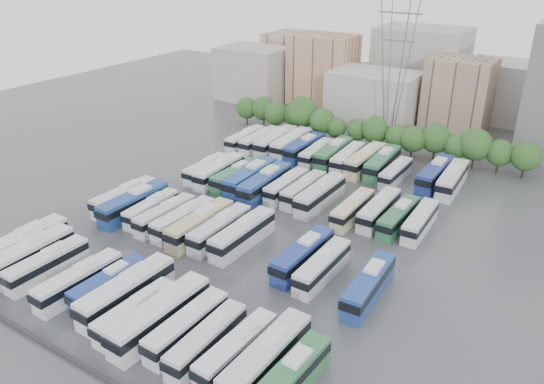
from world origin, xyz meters
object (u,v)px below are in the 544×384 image
Objects in this scene: bus_r2_s1 at (206,169)px; bus_r2_s13 at (420,221)px; bus_r2_s11 at (379,209)px; bus_r3_s13 at (452,179)px; bus_r1_s0 at (125,197)px; bus_r3_s5 at (317,153)px; bus_r2_s2 at (219,171)px; bus_r0_s7 at (136,312)px; bus_r0_s13 at (289,379)px; bus_r1_s13 at (369,285)px; bus_r1_s7 at (243,234)px; bus_r1_s2 at (151,209)px; bus_r0_s5 at (109,283)px; bus_r3_s1 at (260,140)px; bus_r3_s3 at (291,143)px; bus_r1_s4 at (184,219)px; bus_r0_s2 at (47,264)px; bus_r2_s8 at (320,194)px; bus_r0_s8 at (160,315)px; bus_r1_s3 at (165,215)px; bus_r2_s12 at (398,217)px; bus_r0_s10 at (207,340)px; bus_r1_s10 at (303,255)px; bus_r2_s10 at (352,209)px; bus_r0_s12 at (266,358)px; bus_r2_s7 at (304,189)px; bus_r3_s4 at (304,148)px; bus_r1_s1 at (134,203)px; bus_r3_s8 at (365,160)px; bus_r3_s6 at (333,153)px; bus_r0_s6 at (127,291)px; bus_r0_s11 at (237,349)px; bus_r0_s9 at (187,326)px; bus_r1_s6 at (220,229)px; bus_r3_s10 at (395,173)px; bus_r2_s4 at (251,178)px; electricity_pylon at (396,53)px; bus_r3_s2 at (276,141)px; bus_r0_s0 at (21,245)px; bus_r3_s7 at (348,158)px; bus_r0_s1 at (27,256)px.

bus_r2_s13 is at bearing 0.09° from bus_r2_s1.
bus_r2_s11 is 0.92× the size of bus_r3_s13.
bus_r3_s5 is at bearing 65.83° from bus_r1_s0.
bus_r0_s7 is at bearing -67.77° from bus_r2_s2.
bus_r0_s13 is 0.96× the size of bus_r1_s13.
bus_r1_s7 is 1.05× the size of bus_r2_s11.
bus_r1_s2 is at bearing -81.54° from bus_r2_s1.
bus_r0_s5 is 0.88× the size of bus_r3_s1.
bus_r3_s3 is at bearing 123.35° from bus_r0_s13.
bus_r1_s4 is at bearing 119.18° from bus_r0_s7.
bus_r0_s2 is at bearing -170.50° from bus_r0_s5.
bus_r2_s13 is at bearing 1.90° from bus_r2_s8.
bus_r0_s8 is 24.72m from bus_r1_s3.
bus_r2_s12 is (-3.07, 36.98, -0.02)m from bus_r0_s13.
bus_r0_s10 is 0.91× the size of bus_r1_s10.
bus_r0_s7 is at bearing -2.34° from bus_r0_s2.
bus_r1_s7 reaches higher than bus_r2_s10.
bus_r2_s7 is (-16.72, 36.89, -0.20)m from bus_r0_s12.
bus_r2_s10 is 27.61m from bus_r3_s4.
bus_r1_s1 is 9.89m from bus_r1_s4.
bus_r3_s4 is 13.15m from bus_r3_s8.
bus_r0_s12 is at bearing 1.65° from bus_r0_s2.
bus_r3_s6 is (-23.22, 17.70, 0.27)m from bus_r2_s13.
bus_r0_s6 is at bearing -99.63° from bus_r1_s7.
bus_r0_s11 is 37.47m from bus_r2_s13.
bus_r0_s9 is 31.85m from bus_r1_s1.
bus_r0_s2 is 26.26m from bus_r0_s10.
bus_r0_s10 is (6.57, -0.09, -0.35)m from bus_r0_s8.
bus_r2_s7 reaches higher than bus_r0_s9.
bus_r3_s6 is at bearing 76.63° from bus_r1_s3.
bus_r0_s12 is 1.15× the size of bus_r2_s10.
bus_r0_s7 is 20.43m from bus_r1_s7.
bus_r1_s7 is 40.18m from bus_r3_s13.
bus_r0_s8 is 1.20× the size of bus_r0_s10.
bus_r1_s4 reaches higher than bus_r0_s5.
bus_r1_s6 is (3.17, 17.72, 0.21)m from bus_r0_s5.
bus_r3_s6 is 13.58m from bus_r3_s10.
bus_r2_s4 is at bearing -103.84° from bus_r3_s5.
bus_r0_s2 is at bearing -177.71° from bus_r0_s13.
electricity_pylon reaches higher than bus_r3_s6.
bus_r1_s10 is at bearing -1.57° from bus_r1_s2.
bus_r2_s2 is 18.68m from bus_r3_s2.
bus_r0_s0 reaches higher than bus_r3_s10.
bus_r2_s7 is 0.96× the size of bus_r3_s7.
bus_r0_s2 is at bearing -86.05° from bus_r3_s1.
bus_r3_s2 is (0.17, 35.82, 0.42)m from bus_r1_s2.
electricity_pylon is at bearing 73.28° from bus_r0_s1.
bus_r1_s1 reaches higher than bus_r0_s2.
bus_r1_s10 is 26.15m from bus_r2_s4.
bus_r1_s6 is at bearing -87.69° from bus_r3_s5.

